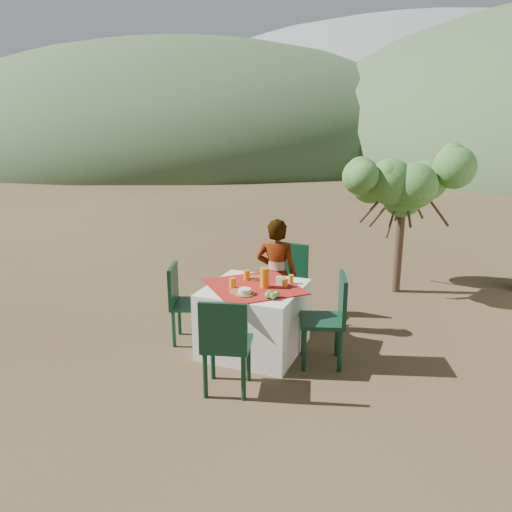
{
  "coord_description": "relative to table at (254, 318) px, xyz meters",
  "views": [
    {
      "loc": [
        1.34,
        -4.88,
        2.54
      ],
      "look_at": [
        -0.76,
        0.33,
        0.99
      ],
      "focal_mm": 35.0,
      "sensor_mm": 36.0,
      "label": 1
    }
  ],
  "objects": [
    {
      "name": "napkin_holder",
      "position": [
        0.25,
        0.14,
        0.43
      ],
      "size": [
        0.07,
        0.04,
        0.1
      ],
      "primitive_type": "cube",
      "rotation": [
        0.0,
        0.0,
        -0.0
      ],
      "color": "silver",
      "rests_on": "table"
    },
    {
      "name": "hill_far_center",
      "position": [
        -3.38,
        52.07,
        -0.38
      ],
      "size": [
        60.0,
        60.0,
        24.0
      ],
      "primitive_type": "ellipsoid",
      "color": "slate",
      "rests_on": "ground"
    },
    {
      "name": "white_bowl",
      "position": [
        0.01,
        -0.28,
        0.42
      ],
      "size": [
        0.13,
        0.13,
        0.05
      ],
      "primitive_type": "cylinder",
      "color": "silver",
      "rests_on": "bowl_plate"
    },
    {
      "name": "table",
      "position": [
        0.0,
        0.0,
        0.0
      ],
      "size": [
        1.3,
        1.3,
        0.76
      ],
      "color": "white",
      "rests_on": "ground"
    },
    {
      "name": "chair_right",
      "position": [
        0.87,
        -0.01,
        0.17
      ],
      "size": [
        0.57,
        0.57,
        0.99
      ],
      "rotation": [
        0.0,
        0.0,
        5.02
      ],
      "color": "black",
      "rests_on": "ground"
    },
    {
      "name": "shrub_tree",
      "position": [
        1.31,
        2.71,
        1.15
      ],
      "size": [
        1.64,
        1.61,
        1.93
      ],
      "color": "#402A20",
      "rests_on": "ground"
    },
    {
      "name": "bowl_plate",
      "position": [
        0.01,
        -0.28,
        0.39
      ],
      "size": [
        0.22,
        0.22,
        0.01
      ],
      "primitive_type": "cylinder",
      "color": "brown",
      "rests_on": "table"
    },
    {
      "name": "jar_left",
      "position": [
        0.32,
        0.1,
        0.43
      ],
      "size": [
        0.06,
        0.06,
        0.09
      ],
      "primitive_type": "cylinder",
      "color": "orange",
      "rests_on": "table"
    },
    {
      "name": "person",
      "position": [
        0.02,
        0.67,
        0.32
      ],
      "size": [
        0.54,
        0.38,
        1.4
      ],
      "primitive_type": "imported",
      "rotation": [
        0.0,
        0.0,
        3.23
      ],
      "color": "#8C6651",
      "rests_on": "ground"
    },
    {
      "name": "ground",
      "position": [
        0.62,
        0.07,
        -0.38
      ],
      "size": [
        160.0,
        160.0,
        0.0
      ],
      "primitive_type": "plane",
      "color": "#3C2C1B",
      "rests_on": "ground"
    },
    {
      "name": "glass_far",
      "position": [
        -0.16,
        0.18,
        0.44
      ],
      "size": [
        0.07,
        0.07,
        0.11
      ],
      "primitive_type": "cylinder",
      "color": "orange",
      "rests_on": "table"
    },
    {
      "name": "plate_far",
      "position": [
        -0.08,
        0.26,
        0.39
      ],
      "size": [
        0.21,
        0.21,
        0.01
      ],
      "primitive_type": "cylinder",
      "color": "brown",
      "rests_on": "table"
    },
    {
      "name": "chair_left",
      "position": [
        -0.85,
        -0.08,
        0.13
      ],
      "size": [
        0.55,
        0.55,
        0.92
      ],
      "rotation": [
        0.0,
        0.0,
        1.92
      ],
      "color": "black",
      "rests_on": "ground"
    },
    {
      "name": "hill_near_left",
      "position": [
        -17.38,
        30.07,
        -0.38
      ],
      "size": [
        40.0,
        40.0,
        16.0
      ],
      "primitive_type": "ellipsoid",
      "color": "#39522E",
      "rests_on": "ground"
    },
    {
      "name": "plate_near",
      "position": [
        -0.07,
        -0.24,
        0.39
      ],
      "size": [
        0.21,
        0.21,
        0.01
      ],
      "primitive_type": "cylinder",
      "color": "brown",
      "rests_on": "table"
    },
    {
      "name": "glass_near",
      "position": [
        -0.19,
        -0.16,
        0.44
      ],
      "size": [
        0.07,
        0.07,
        0.12
      ],
      "primitive_type": "cylinder",
      "color": "orange",
      "rests_on": "table"
    },
    {
      "name": "chair_near",
      "position": [
        0.11,
        -0.97,
        0.16
      ],
      "size": [
        0.55,
        0.55,
        0.97
      ],
      "rotation": [
        0.0,
        0.0,
        3.41
      ],
      "color": "black",
      "rests_on": "ground"
    },
    {
      "name": "chair_far",
      "position": [
        0.03,
        1.1,
        0.16
      ],
      "size": [
        0.49,
        0.49,
        0.97
      ],
      "rotation": [
        0.0,
        0.0,
        -0.1
      ],
      "color": "black",
      "rests_on": "ground"
    },
    {
      "name": "juice_pitcher",
      "position": [
        0.12,
        0.01,
        0.49
      ],
      "size": [
        0.1,
        0.1,
        0.22
      ],
      "primitive_type": "cylinder",
      "color": "orange",
      "rests_on": "table"
    },
    {
      "name": "fruit_cluster",
      "position": [
        0.31,
        -0.28,
        0.42
      ],
      "size": [
        0.14,
        0.13,
        0.07
      ],
      "color": "#5E9436",
      "rests_on": "table"
    },
    {
      "name": "jar_right",
      "position": [
        0.34,
        0.27,
        0.43
      ],
      "size": [
        0.06,
        0.06,
        0.09
      ],
      "primitive_type": "cylinder",
      "color": "orange",
      "rests_on": "table"
    }
  ]
}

